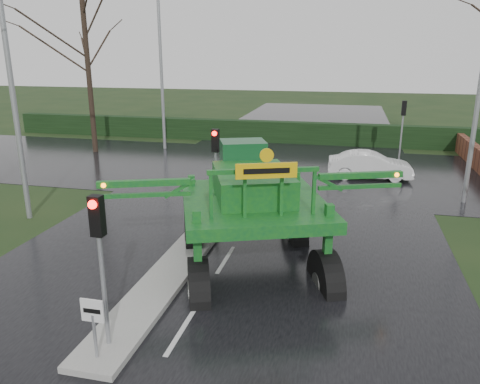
% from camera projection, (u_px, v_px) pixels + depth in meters
% --- Properties ---
extents(ground, '(140.00, 140.00, 0.00)m').
position_uv_depth(ground, '(181.00, 332.00, 10.87)').
color(ground, black).
rests_on(ground, ground).
extents(road_main, '(14.00, 80.00, 0.02)m').
position_uv_depth(road_main, '(262.00, 202.00, 20.19)').
color(road_main, black).
rests_on(road_main, ground).
extents(road_cross, '(80.00, 12.00, 0.02)m').
position_uv_depth(road_cross, '(282.00, 170.00, 25.78)').
color(road_cross, black).
rests_on(road_cross, ground).
extents(median_island, '(1.20, 10.00, 0.16)m').
position_uv_depth(median_island, '(175.00, 267.00, 13.93)').
color(median_island, gray).
rests_on(median_island, ground).
extents(hedge_row, '(44.00, 0.90, 1.50)m').
position_uv_depth(hedge_row, '(299.00, 133.00, 33.03)').
color(hedge_row, black).
rests_on(hedge_row, ground).
extents(keep_left_sign, '(0.50, 0.07, 1.35)m').
position_uv_depth(keep_left_sign, '(93.00, 319.00, 9.45)').
color(keep_left_sign, gray).
rests_on(keep_left_sign, ground).
extents(traffic_signal_near, '(0.26, 0.33, 3.52)m').
position_uv_depth(traffic_signal_near, '(99.00, 240.00, 9.47)').
color(traffic_signal_near, gray).
rests_on(traffic_signal_near, ground).
extents(traffic_signal_mid, '(0.26, 0.33, 3.52)m').
position_uv_depth(traffic_signal_mid, '(216.00, 154.00, 17.39)').
color(traffic_signal_mid, gray).
rests_on(traffic_signal_mid, ground).
extents(traffic_signal_far, '(0.26, 0.33, 3.52)m').
position_uv_depth(traffic_signal_far, '(403.00, 117.00, 27.35)').
color(traffic_signal_far, gray).
rests_on(traffic_signal_far, ground).
extents(street_light_left_near, '(3.85, 0.30, 10.00)m').
position_uv_depth(street_light_left_near, '(15.00, 59.00, 16.54)').
color(street_light_left_near, gray).
rests_on(street_light_left_near, ground).
extents(street_light_right, '(3.85, 0.30, 10.00)m').
position_uv_depth(street_light_right, '(476.00, 58.00, 18.53)').
color(street_light_right, gray).
rests_on(street_light_right, ground).
extents(street_light_left_far, '(3.85, 0.30, 10.00)m').
position_uv_depth(street_light_left_far, '(165.00, 56.00, 29.59)').
color(street_light_left_far, gray).
rests_on(street_light_left_far, ground).
extents(tree_left_far, '(7.70, 7.70, 13.26)m').
position_uv_depth(tree_left_far, '(85.00, 36.00, 28.34)').
color(tree_left_far, black).
rests_on(tree_left_far, ground).
extents(crop_sprayer, '(8.31, 6.60, 4.94)m').
position_uv_depth(crop_sprayer, '(196.00, 208.00, 12.17)').
color(crop_sprayer, black).
rests_on(crop_sprayer, ground).
extents(white_sedan, '(4.24, 1.67, 1.37)m').
position_uv_depth(white_sedan, '(369.00, 179.00, 23.96)').
color(white_sedan, silver).
rests_on(white_sedan, ground).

